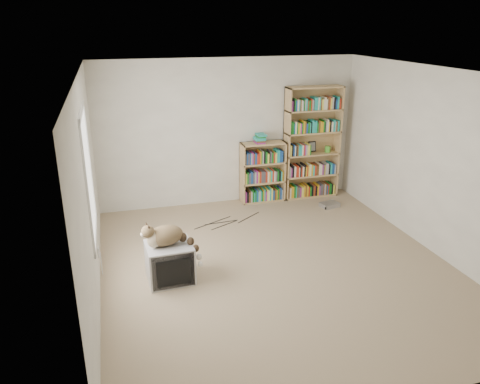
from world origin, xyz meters
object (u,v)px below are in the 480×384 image
object	(u,v)px
crt_tv	(170,262)
dvd_player	(330,205)
cat	(170,238)
bookcase_tall	(311,146)
bookcase_short	(262,174)

from	to	relation	value
crt_tv	dvd_player	world-z (taller)	crt_tv
cat	bookcase_tall	size ratio (longest dim) A/B	0.36
crt_tv	bookcase_tall	xyz separation A→B (m)	(2.89, 2.32, 0.70)
bookcase_tall	dvd_player	xyz separation A→B (m)	(0.12, -0.63, -0.91)
bookcase_tall	dvd_player	size ratio (longest dim) A/B	6.42
bookcase_short	bookcase_tall	bearing A→B (deg)	0.13
dvd_player	bookcase_short	bearing A→B (deg)	135.67
cat	bookcase_tall	distance (m)	3.72
crt_tv	dvd_player	distance (m)	3.45
dvd_player	crt_tv	bearing A→B (deg)	-163.77
crt_tv	cat	xyz separation A→B (m)	(0.02, -0.02, 0.33)
cat	bookcase_short	distance (m)	3.04
bookcase_tall	bookcase_short	size ratio (longest dim) A/B	1.87
bookcase_tall	dvd_player	world-z (taller)	bookcase_tall
crt_tv	bookcase_short	size ratio (longest dim) A/B	0.54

